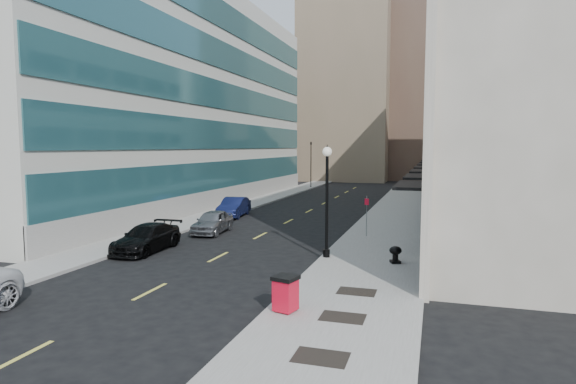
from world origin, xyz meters
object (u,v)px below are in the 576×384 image
Objects in this scene: car_black_pickup at (147,238)px; traffic_signal at (311,145)px; trash_bin at (286,292)px; lamppost at (327,191)px; urn_planter at (395,253)px; car_silver_sedan at (212,222)px; car_blue_sedan at (234,207)px; sign_post at (367,210)px.

traffic_signal is at bearing 90.61° from car_black_pickup.
trash_bin is 0.22× the size of lamppost.
traffic_signal is 8.92× the size of urn_planter.
car_silver_sedan is 0.78× the size of lamppost.
trash_bin is at bearing -110.47° from urn_planter.
car_black_pickup is 1.06× the size of car_blue_sedan.
traffic_signal is 1.28× the size of lamppost.
traffic_signal is at bearing 118.56° from trash_bin.
lamppost is at bearing -74.53° from traffic_signal.
lamppost is at bearing 108.15° from trash_bin.
traffic_signal reaches higher than car_black_pickup.
car_black_pickup is at bearing -94.03° from car_blue_sedan.
sign_post is at bearing 0.70° from car_silver_sedan.
car_blue_sedan is 22.59m from trash_bin.
car_black_pickup is 0.89× the size of lamppost.
car_blue_sedan is at bearing 97.43° from car_silver_sedan.
car_blue_sedan is at bearing 132.89° from trash_bin.
traffic_signal is 2.88× the size of sign_post.
urn_planter is at bearing -29.22° from car_silver_sedan.
trash_bin is 0.49× the size of sign_post.
lamppost is at bearing 3.89° from car_black_pickup.
traffic_signal is 1.64× the size of car_silver_sedan.
car_black_pickup is 6.18× the size of urn_planter.
trash_bin reaches higher than urn_planter.
car_silver_sedan is at bearing 155.96° from urn_planter.
car_silver_sedan is at bearing 139.70° from trash_bin.
car_silver_sedan reaches higher than car_black_pickup.
traffic_signal is 5.91× the size of trash_bin.
trash_bin is 1.51× the size of urn_planter.
car_silver_sedan is at bearing -149.71° from sign_post.
lamppost is at bearing -35.63° from car_silver_sedan.
car_blue_sedan is (-1.57, 7.00, 0.03)m from car_silver_sedan.
lamppost is (10.10, -12.02, 2.60)m from car_blue_sedan.
traffic_signal is 42.04m from urn_planter.
urn_planter is at bearing -70.25° from traffic_signal.
sign_post reaches higher than car_blue_sedan.
traffic_signal is 1.44× the size of car_black_pickup.
trash_bin is (8.95, -13.00, 0.06)m from car_silver_sedan.
car_silver_sedan is (0.95, 5.87, 0.02)m from car_black_pickup.
car_blue_sedan is 12.75m from sign_post.
car_blue_sedan is at bearing -88.51° from traffic_signal.
traffic_signal is at bearing 88.63° from car_silver_sedan.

